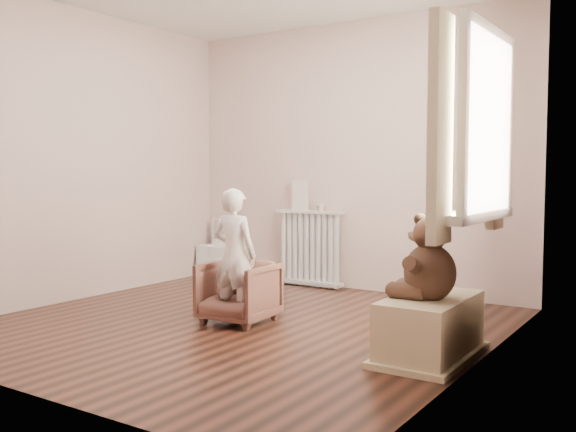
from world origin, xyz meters
The scene contains 18 objects.
floor centered at (0.00, 0.00, 0.00)m, with size 3.60×3.60×0.01m, color black.
back_wall centered at (0.00, 1.80, 1.30)m, with size 3.60×0.02×2.60m, color beige.
front_wall centered at (0.00, -1.80, 1.30)m, with size 3.60×0.02×2.60m, color beige.
left_wall centered at (-1.80, 0.00, 1.30)m, with size 0.02×3.60×2.60m, color beige.
right_wall centered at (1.80, 0.00, 1.30)m, with size 0.02×3.60×2.60m, color beige.
window centered at (1.76, 0.30, 1.45)m, with size 0.03×0.90×1.10m, color white.
window_sill centered at (1.67, 0.30, 0.87)m, with size 0.22×1.10×0.06m, color silver.
curtain_left centered at (1.65, -0.27, 1.39)m, with size 0.06×0.26×1.30m, color beige.
curtain_right centered at (1.65, 0.87, 1.39)m, with size 0.06×0.26×1.30m, color beige.
radiator centered at (-0.40, 1.68, 0.39)m, with size 0.72×0.14×0.76m, color silver.
paper_doll centered at (-0.51, 1.68, 0.91)m, with size 0.18×0.02×0.30m, color beige.
tin_a centered at (-0.27, 1.68, 0.79)m, with size 0.09×0.09×0.06m, color #A59E8C.
toy_vanity centered at (-1.55, 1.65, 0.28)m, with size 0.40×0.28×0.63m, color silver.
armchair centered at (-0.03, 0.04, 0.23)m, with size 0.50×0.51×0.47m, color brown.
child centered at (-0.03, -0.01, 0.52)m, with size 0.37×0.24×1.01m, color white.
toy_bench centered at (1.52, -0.04, 0.20)m, with size 0.43×0.81×0.38m, color beige.
teddy_bear centered at (1.54, -0.10, 0.67)m, with size 0.41×0.32×0.51m, color #382418, non-canonical shape.
plush_cat centered at (1.66, 0.56, 1.00)m, with size 0.18×0.29×0.24m, color #6B635B, non-canonical shape.
Camera 1 is at (2.92, -3.78, 1.15)m, focal length 40.00 mm.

